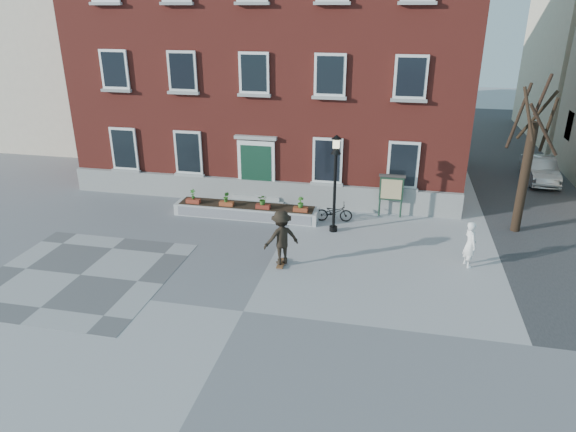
% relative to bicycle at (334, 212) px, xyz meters
% --- Properties ---
extents(ground, '(100.00, 100.00, 0.00)m').
position_rel_bicycle_xyz_m(ground, '(-1.73, -7.45, -0.40)').
color(ground, '#98989B').
rests_on(ground, ground).
extents(checker_patch, '(6.00, 6.00, 0.01)m').
position_rel_bicycle_xyz_m(checker_patch, '(-7.73, -6.45, -0.40)').
color(checker_patch, '#515254').
rests_on(checker_patch, ground).
extents(distant_building, '(10.00, 12.00, 13.00)m').
position_rel_bicycle_xyz_m(distant_building, '(-19.73, 12.55, 6.10)').
color(distant_building, beige).
rests_on(distant_building, ground).
extents(bicycle, '(1.59, 0.73, 0.80)m').
position_rel_bicycle_xyz_m(bicycle, '(0.00, 0.00, 0.00)').
color(bicycle, black).
rests_on(bicycle, ground).
extents(parked_car, '(1.43, 3.87, 1.27)m').
position_rel_bicycle_xyz_m(parked_car, '(9.66, 7.53, 0.23)').
color(parked_car, silver).
rests_on(parked_car, ground).
extents(bystander, '(0.58, 0.70, 1.64)m').
position_rel_bicycle_xyz_m(bystander, '(5.06, -3.03, 0.42)').
color(bystander, white).
rests_on(bystander, ground).
extents(brick_building, '(18.40, 10.85, 12.60)m').
position_rel_bicycle_xyz_m(brick_building, '(-3.73, 6.52, 5.90)').
color(brick_building, maroon).
rests_on(brick_building, ground).
extents(planter_assembly, '(6.20, 1.12, 1.15)m').
position_rel_bicycle_xyz_m(planter_assembly, '(-3.72, -0.28, -0.10)').
color(planter_assembly, silver).
rests_on(planter_assembly, ground).
extents(bare_tree, '(1.83, 1.83, 6.16)m').
position_rel_bicycle_xyz_m(bare_tree, '(7.28, 0.55, 2.39)').
color(bare_tree, black).
rests_on(bare_tree, ground).
extents(lamp_post, '(0.40, 0.40, 3.93)m').
position_rel_bicycle_xyz_m(lamp_post, '(0.12, -1.03, 2.14)').
color(lamp_post, black).
rests_on(lamp_post, ground).
extents(notice_board, '(1.10, 0.16, 1.87)m').
position_rel_bicycle_xyz_m(notice_board, '(2.28, 1.02, 0.86)').
color(notice_board, '#193324').
rests_on(notice_board, ground).
extents(skateboarder, '(1.44, 1.29, 2.01)m').
position_rel_bicycle_xyz_m(skateboarder, '(-1.28, -4.31, 0.64)').
color(skateboarder, brown).
rests_on(skateboarder, ground).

